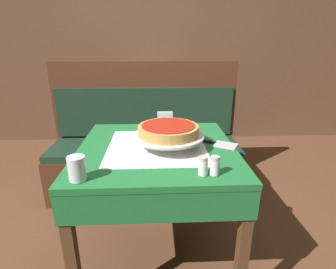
# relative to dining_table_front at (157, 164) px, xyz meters

# --- Properties ---
(ground_plane) EXTENTS (14.00, 14.00, 0.00)m
(ground_plane) POSITION_rel_dining_table_front_xyz_m (0.00, 0.00, -0.67)
(ground_plane) COLOR brown
(dining_table_front) EXTENTS (0.83, 0.83, 0.77)m
(dining_table_front) POSITION_rel_dining_table_front_xyz_m (0.00, 0.00, 0.00)
(dining_table_front) COLOR #1E6B33
(dining_table_front) RESTS_ON ground_plane
(dining_table_rear) EXTENTS (0.71, 0.71, 0.77)m
(dining_table_rear) POSITION_rel_dining_table_front_xyz_m (-0.00, 1.66, -0.02)
(dining_table_rear) COLOR #1E6B33
(dining_table_rear) RESTS_ON ground_plane
(booth_bench) EXTENTS (1.65, 0.51, 1.14)m
(booth_bench) POSITION_rel_dining_table_front_xyz_m (-0.10, 0.87, -0.34)
(booth_bench) COLOR #4C2819
(booth_bench) RESTS_ON ground_plane
(back_wall_panel) EXTENTS (6.00, 0.04, 2.40)m
(back_wall_panel) POSITION_rel_dining_table_front_xyz_m (0.00, 2.23, 0.53)
(back_wall_panel) COLOR brown
(back_wall_panel) RESTS_ON ground_plane
(pizza_pan_stand) EXTENTS (0.37, 0.37, 0.07)m
(pizza_pan_stand) POSITION_rel_dining_table_front_xyz_m (0.06, -0.02, 0.17)
(pizza_pan_stand) COLOR #ADADB2
(pizza_pan_stand) RESTS_ON dining_table_front
(deep_dish_pizza) EXTENTS (0.31, 0.31, 0.05)m
(deep_dish_pizza) POSITION_rel_dining_table_front_xyz_m (0.06, -0.02, 0.20)
(deep_dish_pizza) COLOR #C68E47
(deep_dish_pizza) RESTS_ON pizza_pan_stand
(pizza_server) EXTENTS (0.28, 0.19, 0.01)m
(pizza_server) POSITION_rel_dining_table_front_xyz_m (0.31, 0.03, 0.11)
(pizza_server) COLOR #BCBCC1
(pizza_server) RESTS_ON dining_table_front
(water_glass_near) EXTENTS (0.07, 0.07, 0.10)m
(water_glass_near) POSITION_rel_dining_table_front_xyz_m (-0.32, -0.34, 0.16)
(water_glass_near) COLOR silver
(water_glass_near) RESTS_ON dining_table_front
(salt_shaker) EXTENTS (0.04, 0.04, 0.08)m
(salt_shaker) POSITION_rel_dining_table_front_xyz_m (0.19, -0.33, 0.15)
(salt_shaker) COLOR silver
(salt_shaker) RESTS_ON dining_table_front
(pepper_shaker) EXTENTS (0.04, 0.04, 0.08)m
(pepper_shaker) POSITION_rel_dining_table_front_xyz_m (0.24, -0.33, 0.15)
(pepper_shaker) COLOR silver
(pepper_shaker) RESTS_ON dining_table_front
(napkin_holder) EXTENTS (0.10, 0.05, 0.09)m
(napkin_holder) POSITION_rel_dining_table_front_xyz_m (0.06, 0.37, 0.15)
(napkin_holder) COLOR #B2B2B7
(napkin_holder) RESTS_ON dining_table_front
(condiment_caddy) EXTENTS (0.13, 0.13, 0.18)m
(condiment_caddy) POSITION_rel_dining_table_front_xyz_m (-0.10, 1.77, 0.14)
(condiment_caddy) COLOR black
(condiment_caddy) RESTS_ON dining_table_rear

